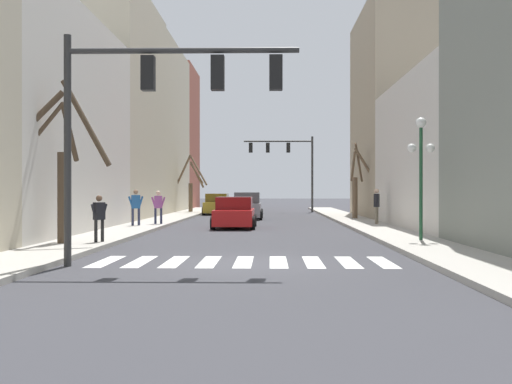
% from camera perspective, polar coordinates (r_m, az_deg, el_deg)
% --- Properties ---
extents(ground_plane, '(240.00, 240.00, 0.00)m').
position_cam_1_polar(ground_plane, '(15.25, -1.24, -6.85)').
color(ground_plane, '#38383D').
extents(sidewalk_left, '(2.25, 90.00, 0.15)m').
position_cam_1_polar(sidewalk_left, '(16.49, -21.37, -6.07)').
color(sidewalk_left, '#ADA89E').
rests_on(sidewalk_left, ground_plane).
extents(sidewalk_right, '(2.25, 90.00, 0.15)m').
position_cam_1_polar(sidewalk_right, '(16.01, 19.52, -6.25)').
color(sidewalk_right, '#ADA89E').
rests_on(sidewalk_right, ground_plane).
extents(building_row_left, '(6.00, 54.12, 13.92)m').
position_cam_1_polar(building_row_left, '(39.26, -14.21, 6.72)').
color(building_row_left, '#BCB299').
rests_on(building_row_left, ground_plane).
extents(building_row_right, '(6.00, 36.55, 13.85)m').
position_cam_1_polar(building_row_right, '(29.98, 19.16, 7.29)').
color(building_row_right, gray).
rests_on(building_row_right, ground_plane).
extents(crosswalk_stripes, '(7.65, 2.60, 0.01)m').
position_cam_1_polar(crosswalk_stripes, '(15.64, -1.17, -6.66)').
color(crosswalk_stripes, white).
rests_on(crosswalk_stripes, ground_plane).
extents(traffic_signal_near, '(5.75, 0.28, 5.66)m').
position_cam_1_polar(traffic_signal_near, '(14.96, -9.56, 9.03)').
color(traffic_signal_near, '#2D2D2D').
rests_on(traffic_signal_near, ground_plane).
extents(traffic_signal_far, '(5.92, 0.28, 6.45)m').
position_cam_1_polar(traffic_signal_far, '(51.07, 3.00, 3.40)').
color(traffic_signal_far, '#2D2D2D').
rests_on(traffic_signal_far, ground_plane).
extents(street_lamp_right_corner, '(0.95, 0.36, 4.22)m').
position_cam_1_polar(street_lamp_right_corner, '(21.40, 15.44, 3.59)').
color(street_lamp_right_corner, '#1E4C2D').
rests_on(street_lamp_right_corner, sidewalk_right).
extents(car_driving_away_lane, '(1.98, 4.32, 1.73)m').
position_cam_1_polar(car_driving_away_lane, '(38.70, -0.83, -1.41)').
color(car_driving_away_lane, gray).
rests_on(car_driving_away_lane, ground_plane).
extents(car_parked_right_near, '(2.01, 4.46, 1.61)m').
position_cam_1_polar(car_parked_right_near, '(46.16, -3.72, -1.21)').
color(car_parked_right_near, '#A38423').
rests_on(car_parked_right_near, ground_plane).
extents(car_parked_right_mid, '(2.11, 4.29, 1.54)m').
position_cam_1_polar(car_parked_right_mid, '(29.54, -2.06, -2.04)').
color(car_parked_right_mid, red).
rests_on(car_parked_right_mid, ground_plane).
extents(pedestrian_crossing_street, '(0.73, 0.26, 1.69)m').
position_cam_1_polar(pedestrian_crossing_street, '(30.86, -9.29, -1.16)').
color(pedestrian_crossing_street, '#282D47').
rests_on(pedestrian_crossing_street, sidewalk_left).
extents(pedestrian_near_right_corner, '(0.46, 0.59, 1.55)m').
position_cam_1_polar(pedestrian_near_right_corner, '(20.49, -14.72, -2.06)').
color(pedestrian_near_right_corner, black).
rests_on(pedestrian_near_right_corner, sidewalk_left).
extents(pedestrian_on_left_sidewalk, '(0.36, 0.76, 1.81)m').
position_cam_1_polar(pedestrian_on_left_sidewalk, '(31.25, 11.42, -1.02)').
color(pedestrian_on_left_sidewalk, '#7A705B').
rests_on(pedestrian_on_left_sidewalk, sidewalk_right).
extents(pedestrian_waiting_at_curb, '(0.73, 0.37, 1.75)m').
position_cam_1_polar(pedestrian_waiting_at_curb, '(29.73, -11.38, -1.15)').
color(pedestrian_waiting_at_curb, '#282D47').
rests_on(pedestrian_waiting_at_curb, sidewalk_left).
extents(street_tree_right_mid, '(1.60, 1.63, 4.66)m').
position_cam_1_polar(street_tree_right_mid, '(37.34, 9.60, 0.70)').
color(street_tree_right_mid, brown).
rests_on(street_tree_right_mid, sidewalk_right).
extents(street_tree_right_near, '(2.72, 1.87, 4.61)m').
position_cam_1_polar(street_tree_right_near, '(48.21, -6.12, 0.66)').
color(street_tree_right_near, brown).
rests_on(street_tree_right_near, sidewalk_left).
extents(street_tree_left_far, '(3.57, 2.38, 5.31)m').
position_cam_1_polar(street_tree_left_far, '(20.43, -18.07, 2.47)').
color(street_tree_left_far, '#473828').
rests_on(street_tree_left_far, sidewalk_left).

